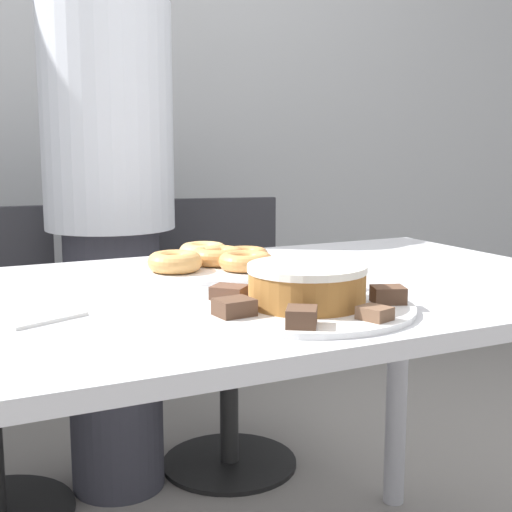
# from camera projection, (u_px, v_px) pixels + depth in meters

# --- Properties ---
(wall_back) EXTENTS (8.00, 0.05, 2.60)m
(wall_back) POSITION_uv_depth(u_px,v_px,m) (69.00, 73.00, 2.64)
(wall_back) COLOR #A8AAAD
(wall_back) RESTS_ON ground_plane
(table) EXTENTS (1.43, 0.86, 0.78)m
(table) POSITION_uv_depth(u_px,v_px,m) (246.00, 338.00, 1.38)
(table) COLOR silver
(table) RESTS_ON ground_plane
(person_standing) EXTENTS (0.37, 0.37, 1.62)m
(person_standing) POSITION_uv_depth(u_px,v_px,m) (110.00, 213.00, 2.07)
(person_standing) COLOR #383842
(person_standing) RESTS_ON ground_plane
(office_chair_right) EXTENTS (0.54, 0.54, 0.86)m
(office_chair_right) POSITION_uv_depth(u_px,v_px,m) (226.00, 342.00, 2.34)
(office_chair_right) COLOR black
(office_chair_right) RESTS_ON ground_plane
(plate_cake) EXTENTS (0.36, 0.36, 0.01)m
(plate_cake) POSITION_uv_depth(u_px,v_px,m) (307.00, 308.00, 1.17)
(plate_cake) COLOR white
(plate_cake) RESTS_ON table
(plate_donuts) EXTENTS (0.38, 0.38, 0.01)m
(plate_donuts) POSITION_uv_depth(u_px,v_px,m) (218.00, 267.00, 1.55)
(plate_donuts) COLOR white
(plate_donuts) RESTS_ON table
(frosted_cake) EXTENTS (0.20, 0.20, 0.07)m
(frosted_cake) POSITION_uv_depth(u_px,v_px,m) (307.00, 285.00, 1.17)
(frosted_cake) COLOR #9E662D
(frosted_cake) RESTS_ON plate_cake
(lamington_0) EXTENTS (0.06, 0.07, 0.03)m
(lamington_0) POSITION_uv_depth(u_px,v_px,m) (302.00, 317.00, 1.04)
(lamington_0) COLOR #513828
(lamington_0) RESTS_ON plate_cake
(lamington_1) EXTENTS (0.05, 0.06, 0.02)m
(lamington_1) POSITION_uv_depth(u_px,v_px,m) (375.00, 313.00, 1.07)
(lamington_1) COLOR brown
(lamington_1) RESTS_ON plate_cake
(lamington_2) EXTENTS (0.07, 0.06, 0.03)m
(lamington_2) POSITION_uv_depth(u_px,v_px,m) (388.00, 295.00, 1.18)
(lamington_2) COLOR #513828
(lamington_2) RESTS_ON plate_cake
(lamington_3) EXTENTS (0.07, 0.07, 0.02)m
(lamington_3) POSITION_uv_depth(u_px,v_px,m) (343.00, 284.00, 1.28)
(lamington_3) COLOR brown
(lamington_3) RESTS_ON plate_cake
(lamington_4) EXTENTS (0.06, 0.06, 0.03)m
(lamington_4) POSITION_uv_depth(u_px,v_px,m) (278.00, 282.00, 1.30)
(lamington_4) COLOR brown
(lamington_4) RESTS_ON plate_cake
(lamington_5) EXTENTS (0.07, 0.07, 0.02)m
(lamington_5) POSITION_uv_depth(u_px,v_px,m) (229.00, 292.00, 1.22)
(lamington_5) COLOR brown
(lamington_5) RESTS_ON plate_cake
(lamington_6) EXTENTS (0.06, 0.05, 0.03)m
(lamington_6) POSITION_uv_depth(u_px,v_px,m) (234.00, 307.00, 1.10)
(lamington_6) COLOR #513828
(lamington_6) RESTS_ON plate_cake
(donut_0) EXTENTS (0.11, 0.11, 0.04)m
(donut_0) POSITION_uv_depth(u_px,v_px,m) (218.00, 256.00, 1.55)
(donut_0) COLOR #D18E4C
(donut_0) RESTS_ON plate_donuts
(donut_1) EXTENTS (0.11, 0.11, 0.04)m
(donut_1) POSITION_uv_depth(u_px,v_px,m) (175.00, 262.00, 1.47)
(donut_1) COLOR tan
(donut_1) RESTS_ON plate_donuts
(donut_2) EXTENTS (0.11, 0.11, 0.04)m
(donut_2) POSITION_uv_depth(u_px,v_px,m) (246.00, 261.00, 1.48)
(donut_2) COLOR #D18E4C
(donut_2) RESTS_ON plate_donuts
(donut_3) EXTENTS (0.11, 0.11, 0.03)m
(donut_3) POSITION_uv_depth(u_px,v_px,m) (245.00, 255.00, 1.59)
(donut_3) COLOR #C68447
(donut_3) RESTS_ON plate_donuts
(donut_4) EXTENTS (0.11, 0.11, 0.04)m
(donut_4) POSITION_uv_depth(u_px,v_px,m) (203.00, 252.00, 1.60)
(donut_4) COLOR #E5AD66
(donut_4) RESTS_ON plate_donuts
(napkin) EXTENTS (0.16, 0.15, 0.01)m
(napkin) POSITION_uv_depth(u_px,v_px,m) (35.00, 316.00, 1.13)
(napkin) COLOR white
(napkin) RESTS_ON table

